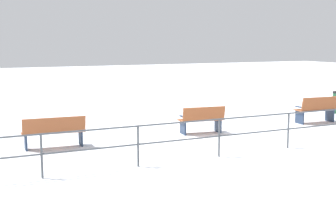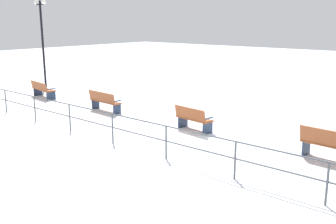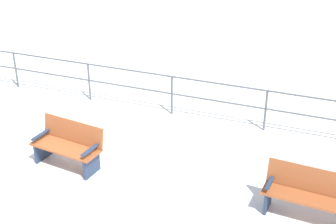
% 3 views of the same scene
% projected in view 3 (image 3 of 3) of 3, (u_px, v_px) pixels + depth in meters
% --- Properties ---
extents(ground_plane, '(80.00, 80.00, 0.00)m').
position_uv_depth(ground_plane, '(70.00, 164.00, 9.52)').
color(ground_plane, white).
rests_on(ground_plane, ground).
extents(bench_third, '(0.74, 1.46, 0.87)m').
position_uv_depth(bench_third, '(68.00, 145.00, 9.32)').
color(bench_third, brown).
rests_on(bench_third, ground).
extents(bench_fourth, '(0.58, 1.70, 0.87)m').
position_uv_depth(bench_fourth, '(315.00, 195.00, 7.85)').
color(bench_fourth, brown).
rests_on(bench_fourth, ground).
extents(waterfront_railing, '(0.05, 24.18, 0.98)m').
position_uv_depth(waterfront_railing, '(129.00, 81.00, 11.53)').
color(waterfront_railing, '#4C5156').
rests_on(waterfront_railing, ground).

